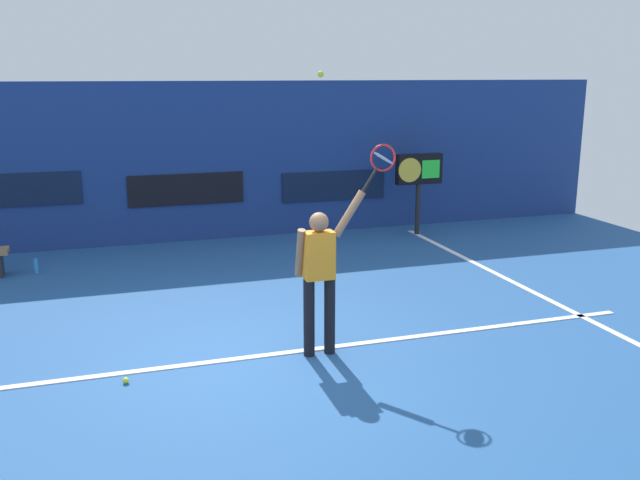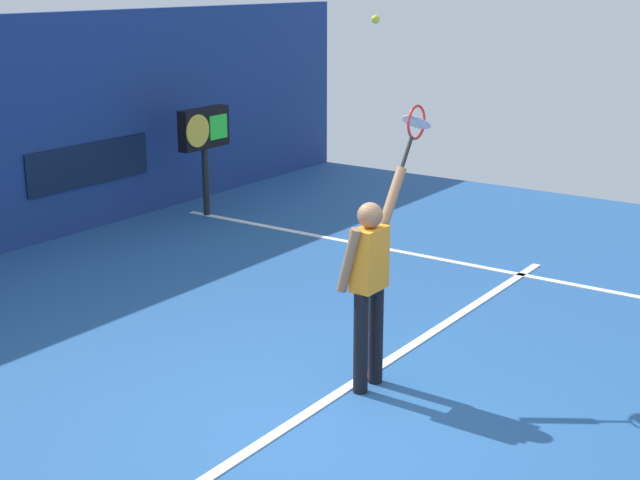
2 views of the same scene
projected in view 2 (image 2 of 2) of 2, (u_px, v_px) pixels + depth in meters
name	position (u px, v px, depth m)	size (l,w,h in m)	color
ground_plane	(314.00, 417.00, 7.59)	(18.00, 18.00, 0.00)	#23518C
sponsor_banner_starboard	(90.00, 164.00, 13.00)	(2.20, 0.03, 0.60)	#0C1933
court_baseline	(307.00, 414.00, 7.63)	(10.00, 0.10, 0.01)	white
court_sideline	(386.00, 249.00, 12.23)	(0.10, 7.00, 0.01)	white
tennis_player	(369.00, 279.00, 7.88)	(0.80, 0.31, 1.92)	black
tennis_racket	(415.00, 126.00, 8.11)	(0.47, 0.27, 0.60)	black
tennis_ball	(376.00, 19.00, 7.27)	(0.07, 0.07, 0.07)	#CCE033
scoreboard_clock	(204.00, 133.00, 13.62)	(0.96, 0.20, 1.64)	black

